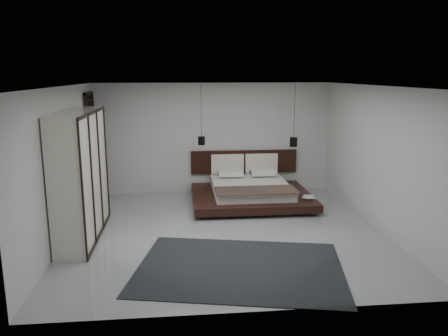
{
  "coord_description": "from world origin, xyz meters",
  "views": [
    {
      "loc": [
        -0.86,
        -8.07,
        3.03
      ],
      "look_at": [
        0.09,
        1.2,
        1.0
      ],
      "focal_mm": 35.0,
      "sensor_mm": 36.0,
      "label": 1
    }
  ],
  "objects": [
    {
      "name": "book_upper",
      "position": [
        1.91,
        1.23,
        0.3
      ],
      "size": [
        0.33,
        0.35,
        0.02
      ],
      "primitive_type": "imported",
      "rotation": [
        0.0,
        0.0,
        -0.59
      ],
      "color": "#99724C",
      "rests_on": "book_lower"
    },
    {
      "name": "bed",
      "position": [
        0.79,
        1.91,
        0.29
      ],
      "size": [
        2.76,
        2.38,
        1.07
      ],
      "color": "black",
      "rests_on": "floor"
    },
    {
      "name": "ceiling",
      "position": [
        0.0,
        0.0,
        2.8
      ],
      "size": [
        6.0,
        6.0,
        0.0
      ],
      "primitive_type": "plane",
      "rotation": [
        3.14,
        0.0,
        0.0
      ],
      "color": "white",
      "rests_on": "wall_back"
    },
    {
      "name": "wall_front",
      "position": [
        0.0,
        -3.0,
        1.4
      ],
      "size": [
        6.0,
        0.0,
        6.0
      ],
      "primitive_type": "plane",
      "rotation": [
        -1.57,
        0.0,
        0.0
      ],
      "color": "silver",
      "rests_on": "floor"
    },
    {
      "name": "wall_left",
      "position": [
        -3.0,
        0.0,
        1.4
      ],
      "size": [
        0.0,
        6.0,
        6.0
      ],
      "primitive_type": "plane",
      "rotation": [
        1.57,
        0.0,
        1.57
      ],
      "color": "silver",
      "rests_on": "floor"
    },
    {
      "name": "wall_right",
      "position": [
        3.0,
        0.0,
        1.4
      ],
      "size": [
        0.0,
        6.0,
        6.0
      ],
      "primitive_type": "plane",
      "rotation": [
        1.57,
        0.0,
        -1.57
      ],
      "color": "silver",
      "rests_on": "floor"
    },
    {
      "name": "floor",
      "position": [
        0.0,
        0.0,
        0.0
      ],
      "size": [
        6.0,
        6.0,
        0.0
      ],
      "primitive_type": "plane",
      "color": "#989BA0",
      "rests_on": "ground"
    },
    {
      "name": "wardrobe",
      "position": [
        -2.7,
        -0.01,
        1.18
      ],
      "size": [
        0.57,
        2.42,
        2.37
      ],
      "color": "beige",
      "rests_on": "floor"
    },
    {
      "name": "lattice_screen",
      "position": [
        -2.95,
        2.45,
        1.3
      ],
      "size": [
        0.05,
        0.9,
        2.6
      ],
      "primitive_type": "cube",
      "color": "black",
      "rests_on": "floor"
    },
    {
      "name": "wall_back",
      "position": [
        0.0,
        3.0,
        1.4
      ],
      "size": [
        6.0,
        0.0,
        6.0
      ],
      "primitive_type": "plane",
      "rotation": [
        1.57,
        0.0,
        0.0
      ],
      "color": "silver",
      "rests_on": "floor"
    },
    {
      "name": "pendant_left",
      "position": [
        -0.34,
        2.34,
        1.45
      ],
      "size": [
        0.17,
        0.17,
        1.46
      ],
      "color": "black",
      "rests_on": "ceiling"
    },
    {
      "name": "book_lower",
      "position": [
        1.93,
        1.26,
        0.27
      ],
      "size": [
        0.29,
        0.36,
        0.03
      ],
      "primitive_type": "imported",
      "rotation": [
        0.0,
        0.0,
        -0.18
      ],
      "color": "#99724C",
      "rests_on": "bed"
    },
    {
      "name": "rug",
      "position": [
        0.05,
        -1.7,
        0.01
      ],
      "size": [
        3.63,
        2.92,
        0.01
      ],
      "primitive_type": "cube",
      "rotation": [
        0.0,
        0.0,
        -0.21
      ],
      "color": "black",
      "rests_on": "floor"
    },
    {
      "name": "pendant_right",
      "position": [
        1.93,
        2.34,
        1.38
      ],
      "size": [
        0.19,
        0.19,
        1.54
      ],
      "color": "black",
      "rests_on": "ceiling"
    }
  ]
}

